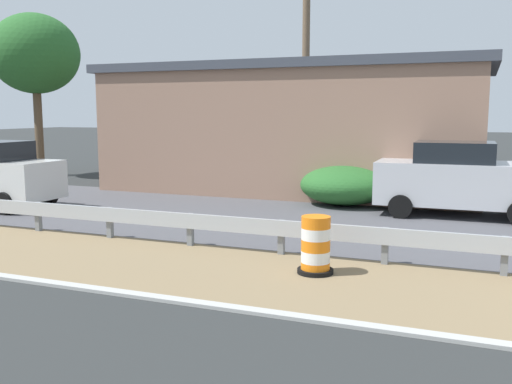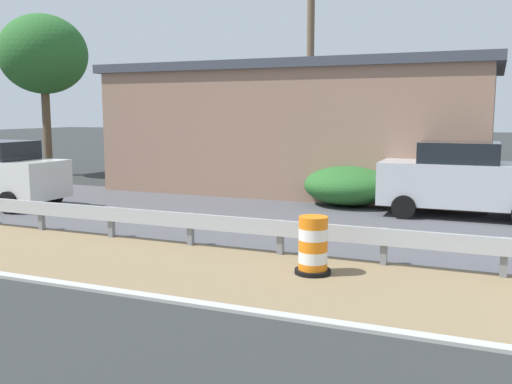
% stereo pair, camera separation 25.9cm
% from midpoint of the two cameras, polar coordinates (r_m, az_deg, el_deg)
% --- Properties ---
extents(traffic_barrel_close, '(0.64, 0.64, 1.03)m').
position_cam_midpoint_polar(traffic_barrel_close, '(10.14, 5.26, -5.59)').
color(traffic_barrel_close, orange).
rests_on(traffic_barrel_close, ground).
extents(car_mid_far_lane, '(2.18, 4.51, 2.05)m').
position_cam_midpoint_polar(car_mid_far_lane, '(16.54, 19.28, 1.24)').
color(car_mid_far_lane, silver).
rests_on(car_mid_far_lane, ground).
extents(roadside_shop_near, '(7.32, 13.69, 4.53)m').
position_cam_midpoint_polar(roadside_shop_near, '(21.68, 4.01, 6.49)').
color(roadside_shop_near, '#93705B').
rests_on(roadside_shop_near, ground).
extents(utility_pole_near, '(0.24, 1.80, 8.34)m').
position_cam_midpoint_polar(utility_pole_near, '(18.70, 4.61, 12.53)').
color(utility_pole_near, brown).
rests_on(utility_pole_near, ground).
extents(bush_roadside, '(2.76, 2.76, 1.21)m').
position_cam_midpoint_polar(bush_roadside, '(17.80, 8.48, 0.70)').
color(bush_roadside, '#286028').
rests_on(bush_roadside, ground).
extents(tree_roadside, '(3.82, 3.82, 7.09)m').
position_cam_midpoint_polar(tree_roadside, '(27.23, -21.56, 12.71)').
color(tree_roadside, brown).
rests_on(tree_roadside, ground).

